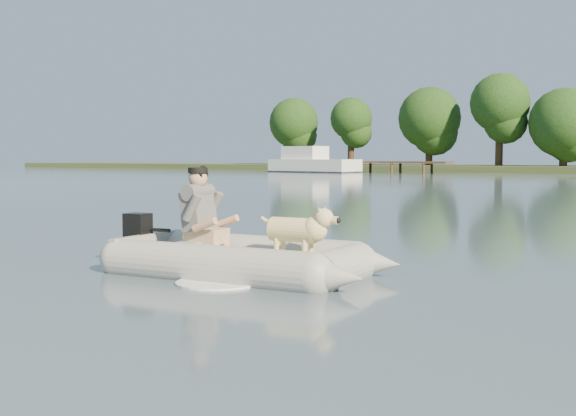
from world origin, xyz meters
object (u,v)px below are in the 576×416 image
Objects in this scene: dog at (294,234)px; dock at (356,167)px; dinghy at (245,226)px; man at (200,208)px; cabin_cruiser at (314,159)px.

dock is at bearing 112.07° from dog.
dog is at bearing 4.57° from dinghy.
man is (25.54, -51.56, 0.27)m from dock.
dock is at bearing 36.64° from cabin_cruiser.
dinghy is 57.85m from cabin_cruiser.
dinghy is 0.50× the size of cabin_cruiser.
dog is (0.65, 0.12, -0.08)m from dinghy.
dinghy is 0.67m from dog.
dinghy is at bearing -63.00° from dock.
dinghy is (26.26, -51.54, 0.08)m from dock.
dog is 58.09m from cabin_cruiser.
dinghy is at bearing -4.24° from man.
man is (-0.71, -0.02, 0.19)m from dinghy.
man is at bearing 175.76° from dinghy.
man is 1.40m from dog.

